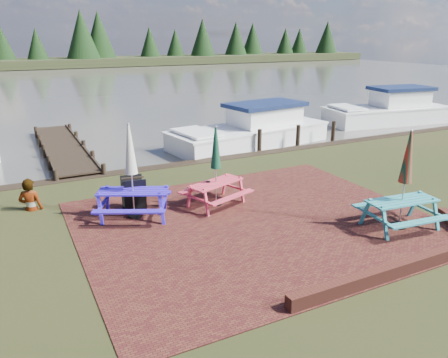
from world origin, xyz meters
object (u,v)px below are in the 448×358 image
picnic_table_red (216,179)px  boat_near (252,132)px  picnic_table_teal (403,195)px  boat_far (389,112)px  person (27,179)px  chalkboard (134,193)px  jetty (64,147)px  picnic_table_blue (132,186)px

picnic_table_red → boat_near: bearing=33.1°
picnic_table_teal → boat_near: bearing=87.8°
picnic_table_teal → picnic_table_red: bearing=141.2°
boat_far → person: bearing=113.6°
picnic_table_teal → chalkboard: size_ratio=2.60×
jetty → picnic_table_blue: bearing=-85.2°
chalkboard → jetty: size_ratio=0.11×
boat_far → jetty: bearing=94.1°
picnic_table_teal → picnic_table_red: size_ratio=1.09×
picnic_table_red → boat_near: size_ratio=0.29×
picnic_table_red → boat_near: (5.00, 6.49, -0.39)m
jetty → boat_far: 17.82m
chalkboard → jetty: (-0.87, 7.98, -0.39)m
jetty → person: (-1.74, -6.65, 0.80)m
jetty → picnic_table_teal: bearing=-61.6°
jetty → person: bearing=-104.7°
chalkboard → person: (-2.61, 1.34, 0.41)m
boat_far → person: size_ratio=4.10×
boat_near → picnic_table_red: bearing=133.7°
boat_near → person: person is taller
picnic_table_teal → chalkboard: bearing=150.0°
picnic_table_teal → boat_far: (11.18, 11.03, -0.41)m
picnic_table_red → chalkboard: size_ratio=2.38×
jetty → person: 6.92m
boat_near → boat_far: 9.75m
boat_far → person: boat_far is taller
picnic_table_blue → boat_far: bearing=49.2°
picnic_table_teal → boat_far: 15.71m
jetty → boat_near: boat_near is taller
jetty → person: person is taller
picnic_table_teal → picnic_table_red: 4.97m
picnic_table_teal → boat_near: (1.49, 10.01, -0.46)m
picnic_table_teal → picnic_table_blue: (-5.88, 3.70, 0.01)m
chalkboard → boat_far: bearing=31.0°
boat_far → boat_near: bearing=103.8°
picnic_table_red → picnic_table_blue: bearing=156.4°
picnic_table_teal → jetty: 13.88m
picnic_table_red → jetty: picnic_table_red is taller
picnic_table_red → picnic_table_teal: bearing=-64.5°
picnic_table_blue → person: size_ratio=1.40×
chalkboard → boat_near: boat_near is taller
picnic_table_teal → jetty: picnic_table_teal is taller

